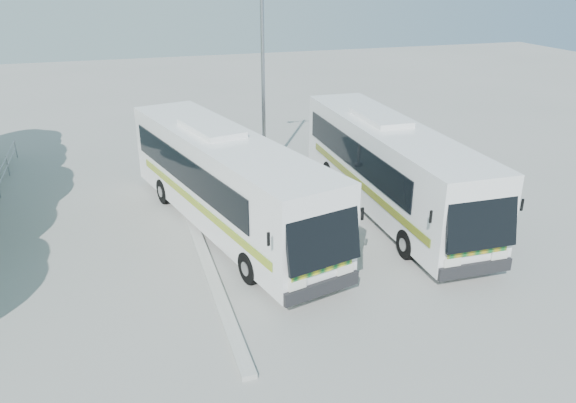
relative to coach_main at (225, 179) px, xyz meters
name	(u,v)px	position (x,y,z in m)	size (l,w,h in m)	color
ground	(272,257)	(0.99, -2.93, -2.01)	(100.00, 100.00, 0.00)	#969691
kerb_divider	(198,240)	(-1.31, -0.93, -1.93)	(0.40, 16.00, 0.15)	#B2B2AD
coach_main	(225,179)	(0.00, 0.00, 0.00)	(5.76, 13.44, 3.66)	white
coach_adjacent	(389,165)	(6.76, -0.28, -0.03)	(2.96, 13.06, 3.61)	white
lamppost	(263,76)	(2.99, 5.40, 2.83)	(2.15, 0.48, 8.77)	gray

